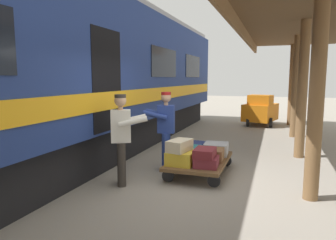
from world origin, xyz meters
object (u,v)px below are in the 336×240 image
object	(u,v)px
suitcase_maroon_trunk	(205,153)
porter_by_door	(122,136)
train_car	(45,75)
suitcase_navy_fabric	(194,148)
suitcase_gray_aluminum	(216,149)
suitcase_brown_leather	(212,154)
baggage_tug	(260,111)
suitcase_yellow_case	(181,158)
luggage_cart	(200,161)
suitcase_burgundy_valise	(206,162)
suitcase_teal_softside	(188,152)
suitcase_cream_canvas	(180,146)
porter_in_overalls	(165,128)

from	to	relation	value
suitcase_maroon_trunk	porter_by_door	size ratio (longest dim) A/B	0.30
train_car	suitcase_navy_fabric	size ratio (longest dim) A/B	31.17
train_car	suitcase_gray_aluminum	size ratio (longest dim) A/B	36.01
suitcase_maroon_trunk	suitcase_brown_leather	bearing A→B (deg)	-93.24
baggage_tug	suitcase_yellow_case	bearing A→B (deg)	82.12
luggage_cart	suitcase_maroon_trunk	size ratio (longest dim) A/B	3.56
suitcase_maroon_trunk	porter_by_door	bearing A→B (deg)	23.65
luggage_cart	suitcase_burgundy_valise	size ratio (longest dim) A/B	3.74
train_car	suitcase_maroon_trunk	distance (m)	3.74
luggage_cart	baggage_tug	world-z (taller)	baggage_tug
suitcase_burgundy_valise	suitcase_teal_softside	bearing A→B (deg)	-45.15
suitcase_navy_fabric	suitcase_cream_canvas	xyz separation A→B (m)	(0.04, 1.02, 0.26)
porter_in_overalls	porter_by_door	bearing A→B (deg)	70.41
porter_in_overalls	baggage_tug	xyz separation A→B (m)	(-1.64, -7.47, -0.30)
suitcase_brown_leather	suitcase_teal_softside	bearing A→B (deg)	0.00
suitcase_cream_canvas	porter_in_overalls	distance (m)	0.78
suitcase_yellow_case	baggage_tug	distance (m)	8.10
luggage_cart	suitcase_maroon_trunk	bearing A→B (deg)	112.96
luggage_cart	suitcase_brown_leather	bearing A→B (deg)	-180.00
suitcase_burgundy_valise	porter_in_overalls	world-z (taller)	porter_in_overalls
suitcase_navy_fabric	suitcase_yellow_case	xyz separation A→B (m)	(0.00, 1.01, 0.02)
luggage_cart	suitcase_navy_fabric	distance (m)	0.59
suitcase_brown_leather	train_car	bearing A→B (deg)	12.79
train_car	suitcase_maroon_trunk	world-z (taller)	train_car
baggage_tug	suitcase_gray_aluminum	bearing A→B (deg)	85.06
luggage_cart	suitcase_cream_canvas	bearing A→B (deg)	60.74
luggage_cart	suitcase_teal_softside	xyz separation A→B (m)	(0.25, -0.00, 0.17)
train_car	porter_by_door	bearing A→B (deg)	169.52
suitcase_navy_fabric	suitcase_maroon_trunk	size ratio (longest dim) A/B	1.19
suitcase_gray_aluminum	porter_in_overalls	distance (m)	1.23
porter_by_door	suitcase_maroon_trunk	bearing A→B (deg)	-156.35
suitcase_navy_fabric	suitcase_teal_softside	xyz separation A→B (m)	(0.00, 0.51, 0.01)
train_car	suitcase_gray_aluminum	bearing A→B (deg)	-159.49
suitcase_cream_canvas	baggage_tug	bearing A→B (deg)	-98.12
suitcase_teal_softside	luggage_cart	bearing A→B (deg)	180.00
suitcase_cream_canvas	baggage_tug	xyz separation A→B (m)	(-1.15, -8.02, -0.06)
suitcase_maroon_trunk	baggage_tug	distance (m)	8.06
suitcase_yellow_case	porter_in_overalls	size ratio (longest dim) A/B	0.32
luggage_cart	suitcase_gray_aluminum	xyz separation A→B (m)	(-0.25, -0.51, 0.17)
suitcase_yellow_case	suitcase_burgundy_valise	bearing A→B (deg)	180.00
porter_in_overalls	baggage_tug	bearing A→B (deg)	-102.39
suitcase_teal_softside	suitcase_cream_canvas	world-z (taller)	suitcase_cream_canvas
suitcase_brown_leather	porter_in_overalls	distance (m)	1.15
suitcase_yellow_case	porter_by_door	distance (m)	1.25
train_car	suitcase_cream_canvas	world-z (taller)	train_car
suitcase_burgundy_valise	porter_by_door	size ratio (longest dim) A/B	0.29
suitcase_burgundy_valise	suitcase_yellow_case	distance (m)	0.51
suitcase_burgundy_valise	suitcase_navy_fabric	bearing A→B (deg)	-63.56
luggage_cart	suitcase_brown_leather	xyz separation A→B (m)	(-0.25, -0.00, 0.16)
suitcase_brown_leather	suitcase_burgundy_valise	world-z (taller)	suitcase_brown_leather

